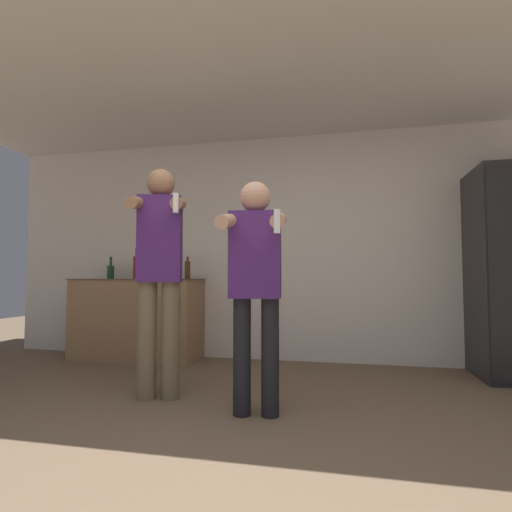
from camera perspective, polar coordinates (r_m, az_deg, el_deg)
The scene contains 10 objects.
ground_plane at distance 2.09m, azimuth -6.25°, elevation -29.44°, with size 14.00×14.00×0.00m, color brown.
wall_back at distance 4.56m, azimuth 4.94°, elevation 1.26°, with size 7.00×0.06×2.55m.
ceiling_slab at distance 3.59m, azimuth 1.65°, elevation 24.23°, with size 7.00×3.23×0.05m.
counter at distance 4.83m, azimuth -16.60°, elevation -8.57°, with size 1.47×0.59×0.91m.
bottle_amber_bourbon at distance 4.82m, azimuth -16.73°, elevation -1.45°, with size 0.07×0.07×0.35m.
bottle_green_wine at distance 4.99m, azimuth -20.05°, elevation -2.04°, with size 0.08×0.08×0.26m.
bottle_red_label at distance 4.55m, azimuth -9.75°, elevation -1.85°, with size 0.06×0.06×0.27m.
bottle_tall_gin at distance 4.65m, azimuth -12.67°, elevation -2.06°, with size 0.09×0.09×0.24m.
person_woman_foreground at distance 2.72m, azimuth -0.03°, elevation -2.62°, with size 0.47×0.56×1.59m.
person_man_side at distance 3.19m, azimuth -13.60°, elevation -1.90°, with size 0.49×0.53×1.78m.
Camera 1 is at (0.60, -1.78, 0.93)m, focal length 28.00 mm.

